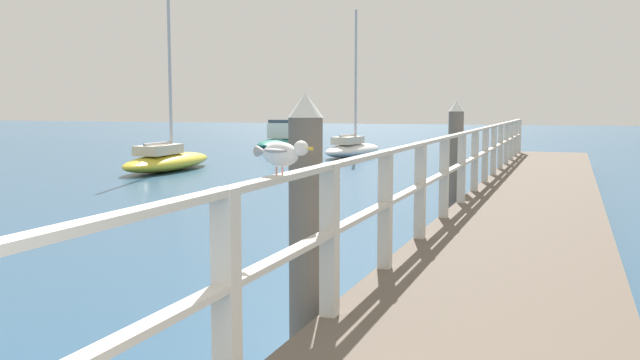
% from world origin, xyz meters
% --- Properties ---
extents(pier_deck, '(2.26, 24.39, 0.50)m').
position_xyz_m(pier_deck, '(0.00, 12.20, 0.25)').
color(pier_deck, brown).
rests_on(pier_deck, ground_plane).
extents(pier_railing, '(0.12, 22.91, 1.14)m').
position_xyz_m(pier_railing, '(-1.05, 12.20, 1.20)').
color(pier_railing, beige).
rests_on(pier_railing, pier_deck).
extents(dock_piling_near, '(0.29, 0.29, 2.17)m').
position_xyz_m(dock_piling_near, '(-1.43, 4.55, 1.09)').
color(dock_piling_near, '#6B6056').
rests_on(dock_piling_near, ground_plane).
extents(dock_piling_far, '(0.29, 0.29, 2.17)m').
position_xyz_m(dock_piling_far, '(-1.43, 12.36, 1.09)').
color(dock_piling_far, '#6B6056').
rests_on(dock_piling_far, ground_plane).
extents(seagull_foreground, '(0.46, 0.25, 0.21)m').
position_xyz_m(seagull_foreground, '(-1.04, 3.15, 1.77)').
color(seagull_foreground, white).
rests_on(seagull_foreground, pier_railing).
extents(boat_1, '(1.90, 4.58, 5.96)m').
position_xyz_m(boat_1, '(-7.79, 26.30, 0.36)').
color(boat_1, white).
rests_on(boat_1, ground_plane).
extents(boat_4, '(2.39, 5.72, 1.41)m').
position_xyz_m(boat_4, '(-13.15, 31.46, 0.46)').
color(boat_4, '#197266').
rests_on(boat_4, ground_plane).
extents(boat_5, '(1.90, 5.15, 6.39)m').
position_xyz_m(boat_5, '(-11.59, 18.45, 0.36)').
color(boat_5, gold).
rests_on(boat_5, ground_plane).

